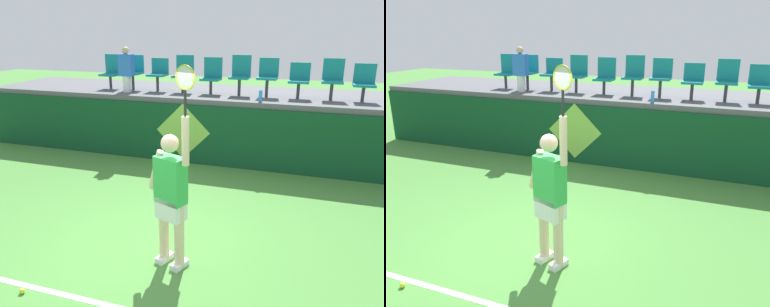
{
  "view_description": "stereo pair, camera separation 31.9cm",
  "coord_description": "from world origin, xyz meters",
  "views": [
    {
      "loc": [
        2.13,
        -4.41,
        2.96
      ],
      "look_at": [
        0.25,
        1.28,
        1.02
      ],
      "focal_mm": 36.28,
      "sensor_mm": 36.0,
      "label": 1
    },
    {
      "loc": [
        2.43,
        -4.31,
        2.96
      ],
      "look_at": [
        0.25,
        1.28,
        1.02
      ],
      "focal_mm": 36.28,
      "sensor_mm": 36.0,
      "label": 2
    }
  ],
  "objects": [
    {
      "name": "stadium_chair_5",
      "position": [
        0.35,
        4.51,
        1.97
      ],
      "size": [
        0.44,
        0.42,
        0.9
      ],
      "color": "#38383D",
      "rests_on": "spectator_platform"
    },
    {
      "name": "stadium_chair_4",
      "position": [
        -0.33,
        4.51,
        1.92
      ],
      "size": [
        0.44,
        0.42,
        0.84
      ],
      "color": "#38383D",
      "rests_on": "spectator_platform"
    },
    {
      "name": "spectator_platform",
      "position": [
        0.0,
        4.87,
        1.41
      ],
      "size": [
        12.27,
        2.53,
        0.12
      ],
      "primitive_type": "cube",
      "color": "#56565B",
      "rests_on": "court_back_wall"
    },
    {
      "name": "stadium_chair_6",
      "position": [
        0.98,
        4.51,
        1.96
      ],
      "size": [
        0.44,
        0.42,
        0.85
      ],
      "color": "#38383D",
      "rests_on": "spectator_platform"
    },
    {
      "name": "stadium_chair_3",
      "position": [
        -1.03,
        4.51,
        1.95
      ],
      "size": [
        0.44,
        0.42,
        0.88
      ],
      "color": "#38383D",
      "rests_on": "spectator_platform"
    },
    {
      "name": "stadium_chair_1",
      "position": [
        -2.35,
        4.51,
        1.96
      ],
      "size": [
        0.44,
        0.42,
        0.85
      ],
      "color": "#38383D",
      "rests_on": "spectator_platform"
    },
    {
      "name": "wall_signage_mount",
      "position": [
        -0.72,
        3.55,
        0.0
      ],
      "size": [
        1.27,
        0.01,
        1.38
      ],
      "color": "#0F4223",
      "rests_on": "ground_plane"
    },
    {
      "name": "stadium_chair_2",
      "position": [
        -1.69,
        4.5,
        1.93
      ],
      "size": [
        0.44,
        0.42,
        0.79
      ],
      "color": "#38383D",
      "rests_on": "spectator_platform"
    },
    {
      "name": "ground_plane",
      "position": [
        0.0,
        0.0,
        0.0
      ],
      "size": [
        40.0,
        40.0,
        0.0
      ],
      "primitive_type": "plane",
      "color": "#478438"
    },
    {
      "name": "water_bottle",
      "position": [
        0.94,
        3.8,
        1.59
      ],
      "size": [
        0.08,
        0.08,
        0.24
      ],
      "primitive_type": "cylinder",
      "color": "#338CE5",
      "rests_on": "spectator_platform"
    },
    {
      "name": "stadium_chair_0",
      "position": [
        -2.99,
        4.51,
        1.93
      ],
      "size": [
        0.44,
        0.42,
        0.85
      ],
      "color": "#38383D",
      "rests_on": "spectator_platform"
    },
    {
      "name": "court_baseline_stripe",
      "position": [
        0.0,
        -1.29,
        0.0
      ],
      "size": [
        11.04,
        0.08,
        0.01
      ],
      "primitive_type": "cube",
      "color": "white",
      "rests_on": "ground_plane"
    },
    {
      "name": "stadium_chair_8",
      "position": [
        2.36,
        4.51,
        1.95
      ],
      "size": [
        0.44,
        0.42,
        0.87
      ],
      "color": "#38383D",
      "rests_on": "spectator_platform"
    },
    {
      "name": "court_back_wall",
      "position": [
        0.0,
        3.66,
        0.68
      ],
      "size": [
        12.27,
        0.2,
        1.35
      ],
      "primitive_type": "cube",
      "color": "#0F4223",
      "rests_on": "ground_plane"
    },
    {
      "name": "tennis_ball",
      "position": [
        -0.95,
        -1.42,
        0.03
      ],
      "size": [
        0.07,
        0.07,
        0.07
      ],
      "primitive_type": "sphere",
      "color": "#D1E533",
      "rests_on": "ground_plane"
    },
    {
      "name": "stadium_chair_9",
      "position": [
        2.99,
        4.51,
        1.9
      ],
      "size": [
        0.44,
        0.42,
        0.78
      ],
      "color": "#38383D",
      "rests_on": "spectator_platform"
    },
    {
      "name": "spectator_0",
      "position": [
        -2.35,
        4.11,
        2.02
      ],
      "size": [
        0.34,
        0.2,
        1.07
      ],
      "color": "white",
      "rests_on": "spectator_platform"
    },
    {
      "name": "stadium_chair_7",
      "position": [
        1.67,
        4.5,
        1.91
      ],
      "size": [
        0.44,
        0.42,
        0.77
      ],
      "color": "#38383D",
      "rests_on": "spectator_platform"
    },
    {
      "name": "tennis_player",
      "position": [
        0.5,
        -0.31,
        0.99
      ],
      "size": [
        0.72,
        0.37,
        2.59
      ],
      "color": "white",
      "rests_on": "ground_plane"
    }
  ]
}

